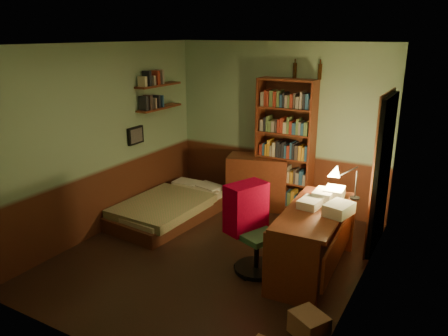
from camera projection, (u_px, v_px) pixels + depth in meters
The scene contains 23 objects.
floor at pixel (214, 256), 5.58m from camera, with size 3.50×4.00×0.02m, color black.
ceiling at pixel (213, 43), 4.80m from camera, with size 3.50×4.00×0.02m, color silver.
wall_back at pixel (279, 127), 6.85m from camera, with size 3.50×0.02×2.60m, color gray.
wall_left at pixel (104, 140), 6.02m from camera, with size 0.02×4.00×2.60m, color gray.
wall_right at pixel (365, 181), 4.36m from camera, with size 0.02×4.00×2.60m, color gray.
wall_front at pixel (86, 217), 3.52m from camera, with size 3.50×0.02×2.60m, color gray.
doorway at pixel (382, 174), 5.54m from camera, with size 0.06×0.90×2.00m, color black.
door_trim at pixel (379, 174), 5.56m from camera, with size 0.02×0.98×2.08m, color #462214.
bed at pixel (170, 201), 6.62m from camera, with size 0.99×1.85×0.55m, color #708750.
dresser at pixel (258, 182), 7.02m from camera, with size 0.95×0.47×0.84m, color #5E2715.
mini_stereo at pixel (266, 151), 6.95m from camera, with size 0.24×0.19×0.13m, color #B2B2B7.
bookshelf at pixel (285, 147), 6.72m from camera, with size 0.89×0.28×2.07m, color #5E2715.
bottle_left at pixel (295, 71), 6.44m from camera, with size 0.06×0.06×0.22m, color black.
bottle_right at pixel (320, 72), 6.26m from camera, with size 0.06×0.06×0.22m, color black.
desk at pixel (313, 241), 5.07m from camera, with size 0.62×1.49×0.80m, color #5E2715.
paper_stack at pixel (339, 209), 4.79m from camera, with size 0.24×0.33×0.13m, color silver.
desk_lamp at pixel (357, 176), 5.18m from camera, with size 0.17×0.17×0.58m, color black.
office_chair at pixel (257, 235), 5.07m from camera, with size 0.47×0.41×0.94m, color #31633D.
red_jacket at pixel (250, 165), 5.11m from camera, with size 0.27×0.50×0.59m, color #B40024.
wall_shelf_lower at pixel (159, 108), 6.78m from camera, with size 0.20×0.90×0.03m, color #5E2715.
wall_shelf_upper at pixel (158, 85), 6.68m from camera, with size 0.20×0.90×0.03m, color #5E2715.
framed_picture at pixel (136, 135), 6.51m from camera, with size 0.04×0.32×0.26m, color black.
cardboard_box_b at pixel (309, 325), 4.07m from camera, with size 0.32×0.26×0.23m, color #996D4E.
Camera 1 is at (2.57, -4.28, 2.72)m, focal length 35.00 mm.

